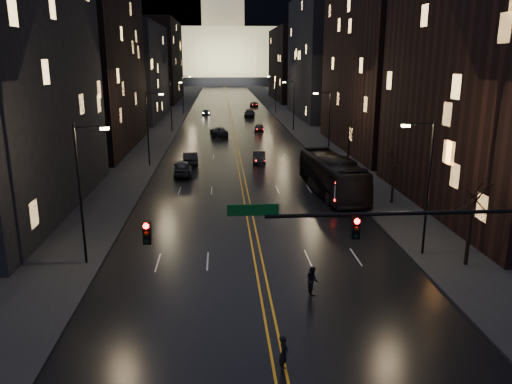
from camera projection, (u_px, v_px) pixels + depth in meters
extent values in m
plane|color=black|center=(275.00, 344.00, 22.95)|extent=(900.00, 900.00, 0.00)
cube|color=black|center=(228.00, 103.00, 148.22)|extent=(20.00, 320.00, 0.02)
cube|color=black|center=(180.00, 103.00, 147.23)|extent=(8.00, 320.00, 0.16)
cube|color=black|center=(275.00, 103.00, 149.16)|extent=(8.00, 320.00, 0.16)
cube|color=orange|center=(228.00, 103.00, 148.21)|extent=(0.62, 320.00, 0.01)
cube|color=black|center=(86.00, 49.00, 69.92)|extent=(12.00, 30.00, 28.00)
cube|color=black|center=(133.00, 72.00, 107.57)|extent=(12.00, 34.00, 20.00)
cube|color=black|center=(158.00, 61.00, 153.31)|extent=(12.00, 40.00, 24.00)
cube|color=black|center=(506.00, 68.00, 40.57)|extent=(12.00, 26.00, 24.00)
cube|color=black|center=(390.00, 11.00, 67.67)|extent=(12.00, 30.00, 38.00)
cube|color=black|center=(325.00, 58.00, 109.69)|extent=(12.00, 34.00, 26.00)
cube|color=black|center=(294.00, 65.00, 156.46)|extent=(12.00, 40.00, 22.00)
cube|color=black|center=(224.00, 80.00, 263.33)|extent=(90.00, 50.00, 4.00)
cube|color=#FDE792|center=(223.00, 52.00, 259.72)|extent=(80.00, 36.00, 24.00)
cylinder|color=#D1BB87|center=(223.00, 12.00, 254.55)|extent=(22.00, 22.00, 16.00)
cylinder|color=black|center=(401.00, 213.00, 21.73)|extent=(12.00, 0.18, 0.18)
cube|color=black|center=(147.00, 233.00, 21.13)|extent=(0.35, 0.30, 1.00)
cube|color=black|center=(356.00, 228.00, 21.75)|extent=(0.35, 0.30, 1.00)
sphere|color=#FF0705|center=(146.00, 226.00, 20.86)|extent=(0.24, 0.24, 0.24)
sphere|color=#FF0705|center=(357.00, 221.00, 21.48)|extent=(0.24, 0.24, 0.24)
cube|color=#053F14|center=(253.00, 210.00, 21.20)|extent=(2.20, 0.06, 0.50)
cylinder|color=black|center=(428.00, 190.00, 32.18)|extent=(0.16, 0.16, 9.00)
cylinder|color=black|center=(420.00, 124.00, 31.01)|extent=(1.80, 0.10, 0.10)
cube|color=#F4DA92|center=(406.00, 126.00, 30.97)|extent=(0.50, 0.25, 0.15)
cylinder|color=black|center=(80.00, 197.00, 30.67)|extent=(0.16, 0.16, 9.00)
cylinder|color=black|center=(89.00, 127.00, 29.62)|extent=(1.80, 0.10, 0.10)
cube|color=#F4DA92|center=(105.00, 129.00, 29.71)|extent=(0.50, 0.25, 0.15)
cylinder|color=black|center=(329.00, 128.00, 61.09)|extent=(0.16, 0.16, 9.00)
cylinder|color=black|center=(323.00, 93.00, 59.92)|extent=(1.80, 0.10, 0.10)
cube|color=#F4DA92|center=(316.00, 93.00, 59.88)|extent=(0.50, 0.25, 0.15)
cylinder|color=black|center=(148.00, 130.00, 59.57)|extent=(0.16, 0.16, 9.00)
cylinder|color=black|center=(153.00, 93.00, 58.53)|extent=(1.80, 0.10, 0.10)
cube|color=#F4DA92|center=(161.00, 94.00, 58.61)|extent=(0.50, 0.25, 0.15)
cylinder|color=black|center=(294.00, 106.00, 90.00)|extent=(0.16, 0.16, 9.00)
cylinder|color=black|center=(289.00, 82.00, 88.83)|extent=(1.80, 0.10, 0.10)
cube|color=#F4DA92|center=(284.00, 82.00, 88.79)|extent=(0.50, 0.25, 0.15)
cylinder|color=black|center=(171.00, 107.00, 88.48)|extent=(0.16, 0.16, 9.00)
cylinder|color=black|center=(175.00, 82.00, 87.43)|extent=(1.80, 0.10, 0.10)
cube|color=#F4DA92|center=(180.00, 83.00, 87.52)|extent=(0.50, 0.25, 0.15)
cylinder|color=black|center=(276.00, 95.00, 118.91)|extent=(0.16, 0.16, 9.00)
cylinder|color=black|center=(272.00, 76.00, 117.73)|extent=(1.80, 0.10, 0.10)
cube|color=#F4DA92|center=(268.00, 76.00, 117.70)|extent=(0.50, 0.25, 0.15)
cylinder|color=black|center=(183.00, 95.00, 117.39)|extent=(0.16, 0.16, 9.00)
cylinder|color=black|center=(186.00, 76.00, 116.34)|extent=(1.80, 0.10, 0.10)
cube|color=#F4DA92|center=(190.00, 77.00, 116.43)|extent=(0.50, 0.25, 0.15)
cylinder|color=black|center=(468.00, 241.00, 31.10)|extent=(0.24, 0.24, 3.50)
cylinder|color=black|center=(393.00, 186.00, 44.59)|extent=(0.24, 0.24, 3.50)
cylinder|color=black|center=(348.00, 153.00, 60.01)|extent=(0.24, 0.24, 3.50)
imported|color=black|center=(332.00, 175.00, 48.06)|extent=(4.27, 13.64, 3.74)
imported|color=black|center=(183.00, 168.00, 56.11)|extent=(2.28, 5.07, 1.69)
imported|color=black|center=(190.00, 158.00, 61.92)|extent=(2.22, 5.03, 1.61)
imported|color=black|center=(219.00, 132.00, 84.60)|extent=(3.32, 5.90, 1.56)
imported|color=black|center=(206.00, 112.00, 116.48)|extent=(2.05, 4.60, 1.31)
imported|color=black|center=(259.00, 157.00, 62.61)|extent=(1.91, 4.61, 1.48)
imported|color=black|center=(259.00, 128.00, 89.50)|extent=(2.05, 4.31, 1.42)
imported|color=black|center=(249.00, 114.00, 112.16)|extent=(2.77, 5.78, 1.62)
imported|color=black|center=(254.00, 104.00, 136.66)|extent=(2.42, 4.91, 1.34)
imported|color=black|center=(284.00, 353.00, 20.82)|extent=(0.56, 0.69, 1.63)
imported|color=black|center=(312.00, 280.00, 27.74)|extent=(0.55, 0.85, 1.63)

